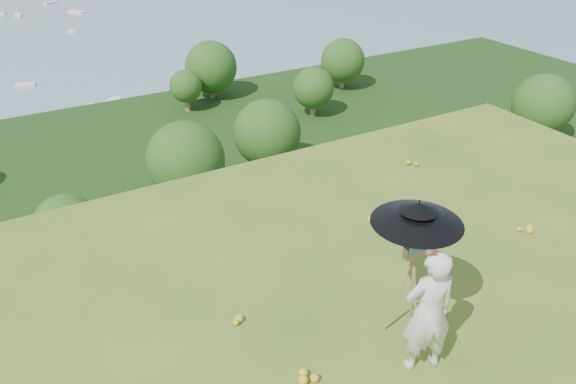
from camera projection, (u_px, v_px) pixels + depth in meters
forest_slope at (114, 342)px, 47.24m from camera, size 140.00×56.00×22.00m
shoreline_tier at (50, 204)px, 80.95m from camera, size 170.00×28.00×8.00m
slope_trees at (85, 199)px, 40.37m from camera, size 110.00×50.00×6.00m
harbor_town at (40, 164)px, 77.77m from camera, size 110.00×22.00×5.00m
wildflowers at (503, 374)px, 6.68m from camera, size 10.00×10.50×0.12m
painter at (428, 312)px, 6.47m from camera, size 0.70×0.56×1.69m
field_easel at (410, 286)px, 7.05m from camera, size 0.61×0.61×1.47m
sun_umbrella at (416, 228)px, 6.66m from camera, size 1.25×1.25×0.77m
painter_cap at (437, 256)px, 6.08m from camera, size 0.23×0.26×0.10m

